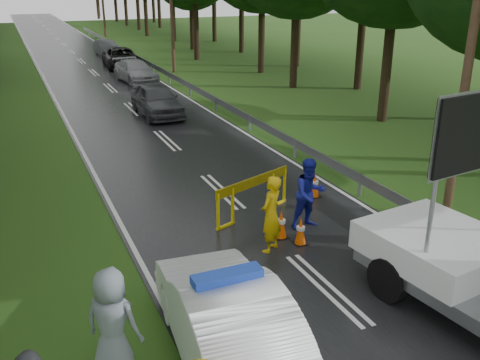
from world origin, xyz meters
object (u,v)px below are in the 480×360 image
queue_car_fourth (106,48)px  queue_car_first (157,100)px  barrier (253,187)px  police_sedan (228,321)px  civilian (310,194)px  officer (271,214)px  queue_car_third (121,58)px  queue_car_second (136,71)px

queue_car_fourth → queue_car_first: bearing=-98.2°
barrier → queue_car_first: bearing=65.3°
police_sedan → civilian: (3.95, 4.02, 0.16)m
officer → queue_car_third: bearing=-131.8°
civilian → barrier: bearing=127.2°
officer → queue_car_second: 23.67m
police_sedan → queue_car_first: size_ratio=1.10×
civilian → queue_car_third: civilian is taller
civilian → queue_car_third: bearing=85.0°
queue_car_first → queue_car_second: queue_car_first is taller
police_sedan → queue_car_third: bearing=-93.9°
officer → queue_car_second: size_ratio=0.42×
queue_car_first → queue_car_third: queue_car_first is taller
queue_car_third → queue_car_fourth: bearing=92.0°
police_sedan → queue_car_first: police_sedan is taller
queue_car_third → civilian: bearing=-88.9°
barrier → officer: bearing=-124.9°
civilian → queue_car_fourth: (1.28, 35.71, -0.31)m
queue_car_second → queue_car_fourth: bearing=81.5°
barrier → queue_car_first: 12.37m
police_sedan → queue_car_fourth: police_sedan is taller
civilian → queue_car_first: civilian is taller
police_sedan → civilian: civilian is taller
police_sedan → civilian: 5.63m
civilian → queue_car_first: size_ratio=0.43×
civilian → officer: bearing=-155.8°
queue_car_second → barrier: bearing=-101.0°
barrier → officer: 2.06m
queue_car_second → queue_car_fourth: size_ratio=1.18×
queue_car_first → queue_car_fourth: 22.19m
officer → civilian: bearing=170.2°
barrier → queue_car_second: (1.80, 21.56, -0.20)m
police_sedan → queue_car_first: bearing=-96.6°
queue_car_first → queue_car_third: (1.51, 15.21, -0.05)m
officer → queue_car_second: (2.27, 23.56, -0.30)m
officer → queue_car_first: 14.39m
officer → queue_car_third: officer is taller
barrier → queue_car_first: queue_car_first is taller
civilian → police_sedan: bearing=-137.3°
barrier → queue_car_fourth: (2.32, 34.47, -0.22)m
civilian → queue_car_second: bearing=85.3°
queue_car_first → officer: bearing=-94.8°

